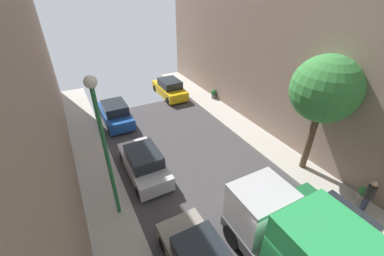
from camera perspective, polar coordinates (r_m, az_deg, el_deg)
The scene contains 10 objects.
sidewalk_right at distance 13.95m, azimuth 36.16°, elevation -17.02°, with size 2.00×44.00×0.15m, color #B7B2A8.
parked_car_left_4 at distance 13.54m, azimuth -11.04°, elevation -7.96°, with size 1.78×4.20×1.57m.
parked_car_left_5 at distance 18.86m, azimuth -17.26°, elevation 3.22°, with size 1.78×4.20×1.57m.
parked_car_right_2 at distance 11.97m, azimuth 30.10°, elevation -19.16°, with size 1.78×4.20×1.57m.
parked_car_right_3 at distance 22.40m, azimuth -5.18°, elevation 9.05°, with size 1.78×4.20×1.57m.
pedestrian at distance 13.51m, azimuth 35.63°, elevation -12.58°, with size 0.40×0.36×1.72m.
street_tree_1 at distance 13.13m, azimuth 28.34°, elevation 7.79°, with size 3.18×3.18×6.21m.
potted_plant_1 at distance 14.29m, azimuth 34.74°, elevation -12.41°, with size 0.44×0.44×0.80m.
potted_plant_3 at distance 21.78m, azimuth 5.03°, elevation 7.91°, with size 0.46×0.46×0.75m.
lamp_post at distance 9.60m, azimuth -20.00°, elevation -1.49°, with size 0.44×0.44×6.37m.
Camera 1 is at (-5.28, -2.53, 9.16)m, focal length 23.10 mm.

